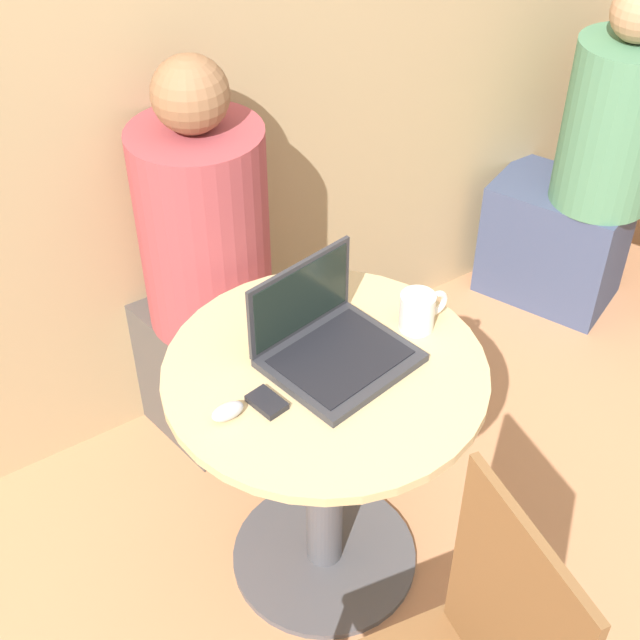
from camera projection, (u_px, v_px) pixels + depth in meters
ground_plane at (324, 557)px, 2.51m from camera, size 12.00×12.00×0.00m
back_wall at (143, 11)px, 2.19m from camera, size 7.00×0.05×2.60m
round_table at (325, 440)px, 2.20m from camera, size 0.76×0.76×0.73m
laptop at (329, 343)px, 2.05m from camera, size 0.35×0.32×0.21m
cell_phone at (267, 402)px, 1.94m from camera, size 0.07×0.09×0.02m
computer_mouse at (228, 411)px, 1.91m from camera, size 0.08×0.04×0.04m
coffee_cup at (418, 310)px, 2.12m from camera, size 0.13×0.09×0.10m
person_seated at (198, 289)px, 2.60m from camera, size 0.41×0.58×1.26m
chair_background at (627, 169)px, 3.23m from camera, size 0.52×0.52×0.92m
person_background at (584, 182)px, 3.09m from camera, size 0.48×0.56×1.21m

